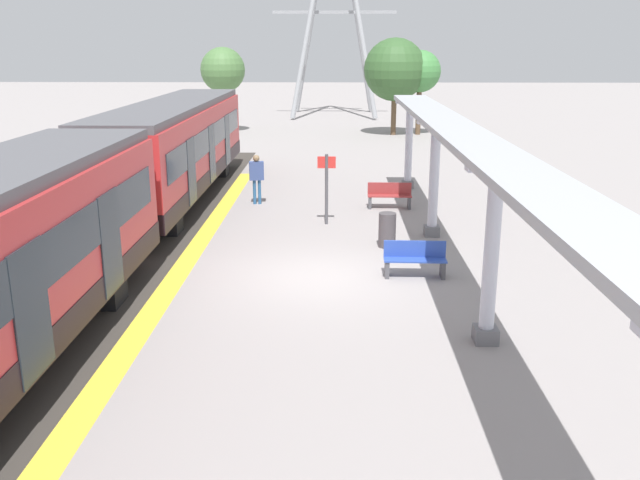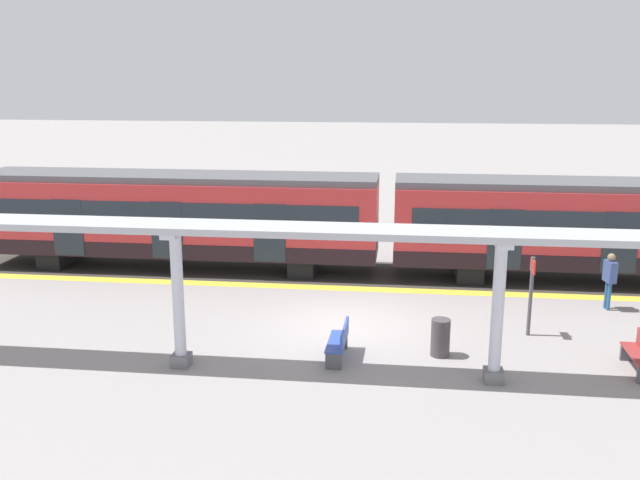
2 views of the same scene
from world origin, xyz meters
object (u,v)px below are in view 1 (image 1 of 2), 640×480
bench_near_end (415,259)px  trash_bin (387,230)px  train_far_carriage (175,149)px  canopy_pillar_fourth (409,144)px  bench_mid_platform (390,195)px  platform_info_sign (327,182)px  passenger_waiting_near_edge (257,173)px  canopy_pillar_second (491,255)px  canopy_pillar_third (434,178)px

bench_near_end → trash_bin: (-0.48, 2.49, 0.04)m
train_far_carriage → trash_bin: bearing=-39.6°
canopy_pillar_fourth → bench_near_end: canopy_pillar_fourth is taller
bench_mid_platform → platform_info_sign: size_ratio=0.69×
canopy_pillar_fourth → passenger_waiting_near_edge: canopy_pillar_fourth is taller
canopy_pillar_second → bench_mid_platform: 11.09m
platform_info_sign → train_far_carriage: bearing=147.5°
train_far_carriage → canopy_pillar_third: train_far_carriage is taller
canopy_pillar_second → canopy_pillar_fourth: bearing=90.0°
canopy_pillar_third → bench_near_end: (-0.92, -3.65, -1.28)m
canopy_pillar_second → bench_near_end: canopy_pillar_second is taller
canopy_pillar_second → bench_mid_platform: (-0.97, 10.98, -1.28)m
trash_bin → bench_near_end: bearing=-79.0°
train_far_carriage → canopy_pillar_fourth: 8.83m
train_far_carriage → bench_mid_platform: (7.59, -1.23, -1.39)m
canopy_pillar_third → passenger_waiting_near_edge: 6.93m
canopy_pillar_third → canopy_pillar_second: bearing=-90.0°
canopy_pillar_second → platform_info_sign: bearing=109.6°
bench_mid_platform → canopy_pillar_second: bearing=-84.9°
canopy_pillar_third → trash_bin: (-1.40, -1.15, -1.24)m
trash_bin → platform_info_sign: bearing=124.9°
trash_bin → canopy_pillar_fourth: bearing=80.2°
canopy_pillar_second → bench_near_end: (-0.92, 3.79, -1.28)m
canopy_pillar_third → bench_near_end: size_ratio=2.25×
canopy_pillar_fourth → trash_bin: canopy_pillar_fourth is taller
platform_info_sign → bench_mid_platform: bearing=46.2°
train_far_carriage → canopy_pillar_fourth: (8.56, 2.17, -0.11)m
canopy_pillar_fourth → bench_mid_platform: (-0.97, -3.40, -1.28)m
train_far_carriage → trash_bin: (7.16, -5.92, -1.35)m
canopy_pillar_second → canopy_pillar_third: bearing=90.0°
trash_bin → train_far_carriage: bearing=140.4°
canopy_pillar_third → canopy_pillar_fourth: size_ratio=1.00×
bench_mid_platform → platform_info_sign: bearing=-133.8°
canopy_pillar_second → trash_bin: (-1.40, 6.28, -1.24)m
canopy_pillar_second → trash_bin: canopy_pillar_second is taller
canopy_pillar_third → trash_bin: canopy_pillar_third is taller
trash_bin → canopy_pillar_second: bearing=-77.4°
canopy_pillar_second → canopy_pillar_third: same height
train_far_carriage → canopy_pillar_second: (8.56, -12.21, -0.11)m
canopy_pillar_fourth → passenger_waiting_near_edge: bearing=-152.6°
bench_mid_platform → passenger_waiting_near_edge: bearing=173.8°
trash_bin → passenger_waiting_near_edge: (-4.19, 5.19, 0.61)m
canopy_pillar_second → platform_info_sign: (-3.11, 8.74, -0.40)m
bench_near_end → trash_bin: size_ratio=1.57×
canopy_pillar_third → platform_info_sign: canopy_pillar_third is taller
platform_info_sign → passenger_waiting_near_edge: 3.70m
canopy_pillar_second → trash_bin: bearing=102.6°
train_far_carriage → platform_info_sign: 6.48m
train_far_carriage → canopy_pillar_second: 14.91m
canopy_pillar_fourth → bench_near_end: (-0.92, -10.58, -1.28)m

